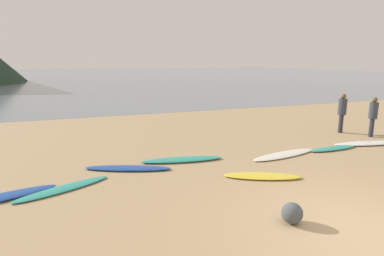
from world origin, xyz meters
TOP-DOWN VIEW (x-y plane):
  - ground_plane at (0.00, 10.00)m, footprint 120.00×120.00m
  - ocean_water at (0.00, 63.90)m, footprint 140.00×100.00m
  - surfboard_1 at (-5.04, 3.93)m, footprint 2.30×1.35m
  - surfboard_2 at (-3.35, 4.82)m, footprint 2.46×1.36m
  - surfboard_3 at (-1.66, 5.02)m, footprint 2.56×0.94m
  - surfboard_4 at (-0.11, 2.96)m, footprint 2.08×1.34m
  - surfboard_5 at (1.65, 4.40)m, footprint 2.68×1.01m
  - surfboard_6 at (3.68, 4.40)m, footprint 1.98×0.51m
  - surfboard_7 at (5.36, 4.46)m, footprint 2.71×1.09m
  - person_0 at (6.52, 5.34)m, footprint 0.33×0.33m
  - person_1 at (5.96, 6.36)m, footprint 0.34×0.34m
  - beach_rock_far at (-0.90, 0.71)m, footprint 0.41×0.41m

SIDE VIEW (x-z plane):
  - ground_plane at x=0.00m, z-range -0.20..0.00m
  - ocean_water at x=0.00m, z-range 0.00..0.00m
  - surfboard_1 at x=-5.04m, z-range 0.00..0.06m
  - surfboard_5 at x=1.65m, z-range 0.00..0.07m
  - surfboard_6 at x=3.68m, z-range 0.00..0.08m
  - surfboard_4 at x=-0.11m, z-range 0.00..0.08m
  - surfboard_2 at x=-3.35m, z-range 0.00..0.09m
  - surfboard_3 at x=-1.66m, z-range 0.00..0.10m
  - surfboard_7 at x=5.36m, z-range 0.00..0.10m
  - beach_rock_far at x=-0.90m, z-range 0.00..0.41m
  - person_0 at x=6.52m, z-range 0.14..1.76m
  - person_1 at x=5.96m, z-range 0.15..1.82m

